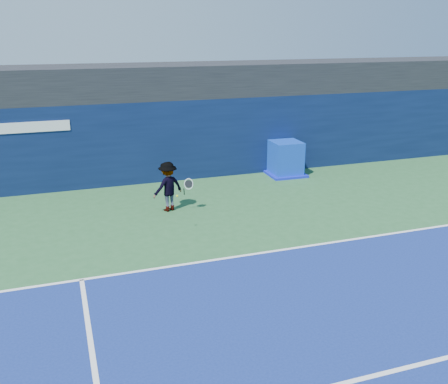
% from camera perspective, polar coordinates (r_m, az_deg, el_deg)
% --- Properties ---
extents(ground, '(80.00, 80.00, 0.00)m').
position_cam_1_polar(ground, '(10.78, 13.44, -12.83)').
color(ground, '#295C30').
rests_on(ground, ground).
extents(baseline, '(24.00, 0.10, 0.01)m').
position_cam_1_polar(baseline, '(13.09, 6.52, -6.61)').
color(baseline, white).
rests_on(baseline, ground).
extents(service_line, '(24.00, 0.10, 0.01)m').
position_cam_1_polar(service_line, '(9.45, 20.14, -18.33)').
color(service_line, white).
rests_on(service_line, ground).
extents(stadium_band, '(36.00, 3.00, 1.20)m').
position_cam_1_polar(stadium_band, '(19.99, -3.71, 12.71)').
color(stadium_band, black).
rests_on(stadium_band, back_wall_assembly).
extents(back_wall_assembly, '(36.00, 1.03, 3.00)m').
position_cam_1_polar(back_wall_assembly, '(19.35, -2.82, 6.26)').
color(back_wall_assembly, '#0A1739').
rests_on(back_wall_assembly, ground).
extents(equipment_cart, '(1.42, 1.42, 1.34)m').
position_cam_1_polar(equipment_cart, '(19.68, 7.06, 3.68)').
color(equipment_cart, '#0C34B1').
rests_on(equipment_cart, ground).
extents(tennis_player, '(1.31, 0.91, 1.58)m').
position_cam_1_polar(tennis_player, '(15.65, -6.41, 0.63)').
color(tennis_player, white).
rests_on(tennis_player, ground).
extents(tennis_ball, '(0.06, 0.06, 0.06)m').
position_cam_1_polar(tennis_ball, '(13.69, -5.37, -0.45)').
color(tennis_ball, '#C0D217').
rests_on(tennis_ball, ground).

